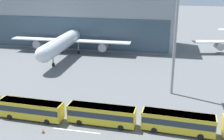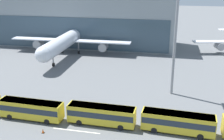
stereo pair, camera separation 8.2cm
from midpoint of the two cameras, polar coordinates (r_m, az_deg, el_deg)
The scene contains 7 objects.
airliner_at_gate_near at distance 92.08m, azimuth -8.69°, elevation 6.34°, with size 39.74×42.78×14.51m.
shuttle_bus_1 at distance 52.07m, azimuth -16.18°, elevation -7.55°, with size 11.73×3.16×3.36m.
shuttle_bus_2 at distance 48.31m, azimuth -2.19°, elevation -8.90°, with size 11.70×3.03×3.36m.
shuttle_bus_3 at distance 47.17m, azimuth 13.20°, elevation -10.15°, with size 11.77×3.41×3.36m.
floodlight_mast at distance 57.90m, azimuth 13.10°, elevation 12.12°, with size 3.04×3.04×25.21m.
lane_stripe_2 at distance 47.68m, azimuth -7.28°, elevation -12.15°, with size 8.13×0.25×0.01m, color silver.
traffic_cone_1 at distance 47.89m, azimuth -13.88°, elevation -11.90°, with size 0.47×0.47×0.80m.
Camera 1 is at (13.36, -31.69, 24.27)m, focal length 45.00 mm.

